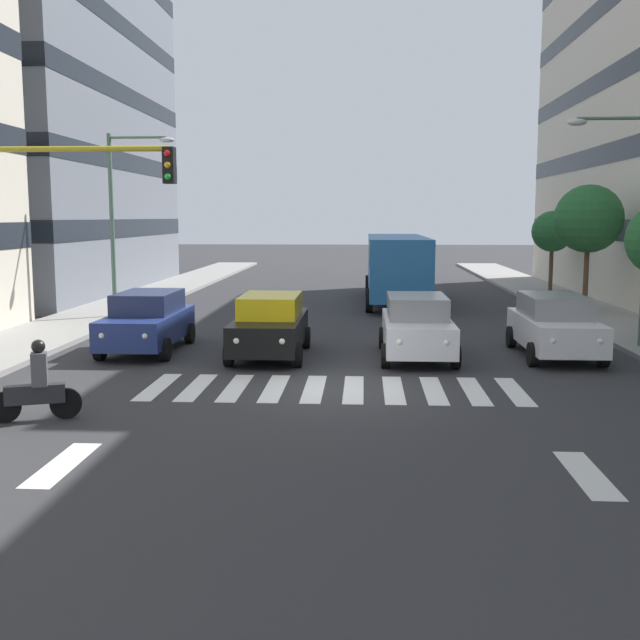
# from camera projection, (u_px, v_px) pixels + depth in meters

# --- Properties ---
(ground_plane) EXTENTS (180.00, 180.00, 0.00)m
(ground_plane) POSITION_uv_depth(u_px,v_px,m) (334.00, 389.00, 17.11)
(ground_plane) COLOR #2D2D30
(building_right_block_0) EXTENTS (8.08, 19.72, 26.44)m
(building_right_block_0) POSITION_uv_depth(u_px,v_px,m) (45.00, 28.00, 37.62)
(building_right_block_0) COLOR slate
(building_right_block_0) RESTS_ON ground_plane
(crosswalk_markings) EXTENTS (8.55, 2.80, 0.01)m
(crosswalk_markings) POSITION_uv_depth(u_px,v_px,m) (334.00, 389.00, 17.11)
(crosswalk_markings) COLOR silver
(crosswalk_markings) RESTS_ON ground_plane
(lane_arrow_0) EXTENTS (0.50, 2.20, 0.01)m
(lane_arrow_0) POSITION_uv_depth(u_px,v_px,m) (587.00, 474.00, 11.43)
(lane_arrow_0) COLOR silver
(lane_arrow_0) RESTS_ON ground_plane
(lane_arrow_1) EXTENTS (0.50, 2.20, 0.01)m
(lane_arrow_1) POSITION_uv_depth(u_px,v_px,m) (63.00, 464.00, 11.90)
(lane_arrow_1) COLOR silver
(lane_arrow_1) RESTS_ON ground_plane
(car_0) EXTENTS (2.02, 4.44, 1.72)m
(car_0) POSITION_uv_depth(u_px,v_px,m) (554.00, 325.00, 21.00)
(car_0) COLOR silver
(car_0) RESTS_ON ground_plane
(car_1) EXTENTS (2.02, 4.44, 1.72)m
(car_1) POSITION_uv_depth(u_px,v_px,m) (417.00, 326.00, 20.81)
(car_1) COLOR silver
(car_1) RESTS_ON ground_plane
(car_2) EXTENTS (2.02, 4.44, 1.72)m
(car_2) POSITION_uv_depth(u_px,v_px,m) (270.00, 325.00, 21.01)
(car_2) COLOR black
(car_2) RESTS_ON ground_plane
(car_3) EXTENTS (2.02, 4.44, 1.72)m
(car_3) POSITION_uv_depth(u_px,v_px,m) (147.00, 321.00, 21.84)
(car_3) COLOR navy
(car_3) RESTS_ON ground_plane
(bus_behind_traffic) EXTENTS (2.78, 10.50, 3.00)m
(bus_behind_traffic) POSITION_uv_depth(u_px,v_px,m) (397.00, 262.00, 34.12)
(bus_behind_traffic) COLOR #286BAD
(bus_behind_traffic) RESTS_ON ground_plane
(motorcycle_with_rider) EXTENTS (1.63, 0.67, 1.57)m
(motorcycle_with_rider) POSITION_uv_depth(u_px,v_px,m) (37.00, 388.00, 14.38)
(motorcycle_with_rider) COLOR black
(motorcycle_with_rider) RESTS_ON ground_plane
(traffic_light_gantry) EXTENTS (4.50, 0.36, 5.50)m
(traffic_light_gantry) POSITION_uv_depth(u_px,v_px,m) (34.00, 225.00, 16.21)
(traffic_light_gantry) COLOR #AD991E
(traffic_light_gantry) RESTS_ON ground_plane
(street_lamp_left) EXTENTS (2.46, 0.28, 6.62)m
(street_lamp_left) POSITION_uv_depth(u_px,v_px,m) (634.00, 206.00, 21.47)
(street_lamp_left) COLOR #4C6B56
(street_lamp_left) RESTS_ON sidewalk_left
(street_lamp_right) EXTENTS (2.51, 0.28, 6.77)m
(street_lamp_right) POSITION_uv_depth(u_px,v_px,m) (122.00, 206.00, 28.00)
(street_lamp_right) COLOR #4C6B56
(street_lamp_right) RESTS_ON sidewalk_right
(street_tree_2) EXTENTS (2.68, 2.68, 4.99)m
(street_tree_2) POSITION_uv_depth(u_px,v_px,m) (589.00, 219.00, 29.67)
(street_tree_2) COLOR #513823
(street_tree_2) RESTS_ON sidewalk_left
(street_tree_3) EXTENTS (2.03, 2.03, 4.03)m
(street_tree_3) POSITION_uv_depth(u_px,v_px,m) (552.00, 232.00, 37.40)
(street_tree_3) COLOR #513823
(street_tree_3) RESTS_ON sidewalk_left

